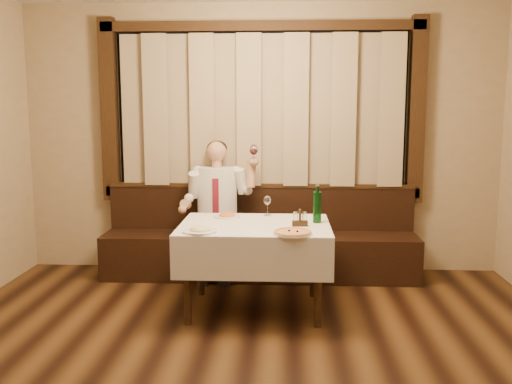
{
  "coord_description": "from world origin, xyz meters",
  "views": [
    {
      "loc": [
        0.25,
        -3.03,
        1.74
      ],
      "look_at": [
        0.0,
        1.9,
        1.0
      ],
      "focal_mm": 40.0,
      "sensor_mm": 36.0,
      "label": 1
    }
  ],
  "objects_px": {
    "banquette": "(260,246)",
    "pizza": "(293,232)",
    "pasta_red": "(227,214)",
    "green_bottle": "(317,206)",
    "seated_man": "(217,199)",
    "cruet_caddy": "(300,220)",
    "dining_table": "(255,236)",
    "pasta_cream": "(200,228)"
  },
  "relations": [
    {
      "from": "banquette",
      "to": "pizza",
      "type": "relative_size",
      "value": 10.24
    },
    {
      "from": "pasta_red",
      "to": "green_bottle",
      "type": "bearing_deg",
      "value": -13.58
    },
    {
      "from": "green_bottle",
      "to": "seated_man",
      "type": "xyz_separation_m",
      "value": [
        -0.96,
        0.85,
        -0.08
      ]
    },
    {
      "from": "cruet_caddy",
      "to": "pasta_red",
      "type": "bearing_deg",
      "value": 149.33
    },
    {
      "from": "dining_table",
      "to": "cruet_caddy",
      "type": "xyz_separation_m",
      "value": [
        0.38,
        -0.06,
        0.15
      ]
    },
    {
      "from": "dining_table",
      "to": "pasta_red",
      "type": "xyz_separation_m",
      "value": [
        -0.26,
        0.28,
        0.14
      ]
    },
    {
      "from": "green_bottle",
      "to": "seated_man",
      "type": "height_order",
      "value": "seated_man"
    },
    {
      "from": "dining_table",
      "to": "pasta_cream",
      "type": "bearing_deg",
      "value": -140.26
    },
    {
      "from": "pasta_red",
      "to": "cruet_caddy",
      "type": "bearing_deg",
      "value": -27.74
    },
    {
      "from": "pasta_cream",
      "to": "seated_man",
      "type": "xyz_separation_m",
      "value": [
        -0.02,
        1.28,
        0.02
      ]
    },
    {
      "from": "dining_table",
      "to": "pasta_red",
      "type": "relative_size",
      "value": 5.45
    },
    {
      "from": "pasta_red",
      "to": "cruet_caddy",
      "type": "height_order",
      "value": "cruet_caddy"
    },
    {
      "from": "banquette",
      "to": "dining_table",
      "type": "relative_size",
      "value": 2.52
    },
    {
      "from": "green_bottle",
      "to": "pizza",
      "type": "bearing_deg",
      "value": -114.99
    },
    {
      "from": "cruet_caddy",
      "to": "dining_table",
      "type": "bearing_deg",
      "value": 167.77
    },
    {
      "from": "pasta_red",
      "to": "cruet_caddy",
      "type": "relative_size",
      "value": 1.68
    },
    {
      "from": "pasta_red",
      "to": "seated_man",
      "type": "xyz_separation_m",
      "value": [
        -0.17,
        0.66,
        0.03
      ]
    },
    {
      "from": "pasta_red",
      "to": "green_bottle",
      "type": "xyz_separation_m",
      "value": [
        0.79,
        -0.19,
        0.11
      ]
    },
    {
      "from": "pizza",
      "to": "pasta_cream",
      "type": "distance_m",
      "value": 0.73
    },
    {
      "from": "seated_man",
      "to": "pizza",
      "type": "bearing_deg",
      "value": -60.24
    },
    {
      "from": "pasta_red",
      "to": "cruet_caddy",
      "type": "xyz_separation_m",
      "value": [
        0.64,
        -0.34,
        0.02
      ]
    },
    {
      "from": "dining_table",
      "to": "green_bottle",
      "type": "relative_size",
      "value": 3.87
    },
    {
      "from": "pasta_cream",
      "to": "dining_table",
      "type": "bearing_deg",
      "value": 39.74
    },
    {
      "from": "pasta_cream",
      "to": "seated_man",
      "type": "height_order",
      "value": "seated_man"
    },
    {
      "from": "pasta_red",
      "to": "pasta_cream",
      "type": "height_order",
      "value": "pasta_cream"
    },
    {
      "from": "banquette",
      "to": "pasta_red",
      "type": "bearing_deg",
      "value": -109.46
    },
    {
      "from": "banquette",
      "to": "green_bottle",
      "type": "xyz_separation_m",
      "value": [
        0.53,
        -0.94,
        0.59
      ]
    },
    {
      "from": "banquette",
      "to": "pasta_cream",
      "type": "relative_size",
      "value": 11.63
    },
    {
      "from": "dining_table",
      "to": "pasta_cream",
      "type": "relative_size",
      "value": 4.62
    },
    {
      "from": "pasta_red",
      "to": "seated_man",
      "type": "distance_m",
      "value": 0.68
    },
    {
      "from": "pasta_cream",
      "to": "green_bottle",
      "type": "height_order",
      "value": "green_bottle"
    },
    {
      "from": "banquette",
      "to": "cruet_caddy",
      "type": "bearing_deg",
      "value": -70.71
    },
    {
      "from": "dining_table",
      "to": "cruet_caddy",
      "type": "bearing_deg",
      "value": -9.29
    },
    {
      "from": "pizza",
      "to": "green_bottle",
      "type": "relative_size",
      "value": 0.95
    },
    {
      "from": "banquette",
      "to": "dining_table",
      "type": "bearing_deg",
      "value": -90.0
    },
    {
      "from": "seated_man",
      "to": "banquette",
      "type": "bearing_deg",
      "value": 11.63
    },
    {
      "from": "pizza",
      "to": "seated_man",
      "type": "height_order",
      "value": "seated_man"
    },
    {
      "from": "dining_table",
      "to": "green_bottle",
      "type": "distance_m",
      "value": 0.59
    },
    {
      "from": "banquette",
      "to": "green_bottle",
      "type": "relative_size",
      "value": 9.75
    },
    {
      "from": "dining_table",
      "to": "pizza",
      "type": "distance_m",
      "value": 0.5
    },
    {
      "from": "pizza",
      "to": "green_bottle",
      "type": "xyz_separation_m",
      "value": [
        0.21,
        0.46,
        0.13
      ]
    },
    {
      "from": "pizza",
      "to": "seated_man",
      "type": "relative_size",
      "value": 0.22
    }
  ]
}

